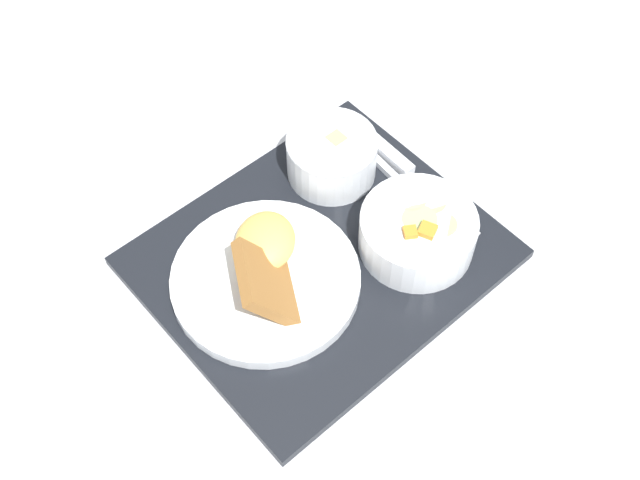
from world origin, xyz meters
The scene contains 7 objects.
ground_plane centered at (0.00, 0.00, 0.00)m, with size 4.00×4.00×0.00m, color silver.
serving_tray centered at (0.00, 0.00, 0.01)m, with size 0.41×0.35×0.01m.
bowl_salad centered at (-0.10, 0.06, 0.04)m, with size 0.14×0.14×0.06m.
bowl_soup centered at (-0.09, -0.09, 0.05)m, with size 0.11×0.11×0.06m.
plate_main centered at (0.07, -0.01, 0.03)m, with size 0.22×0.22×0.08m.
knife centered at (-0.16, -0.05, 0.02)m, with size 0.02×0.20×0.02m.
spoon centered at (-0.14, -0.02, 0.02)m, with size 0.04×0.14×0.01m.
Camera 1 is at (0.32, 0.42, 0.80)m, focal length 45.00 mm.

